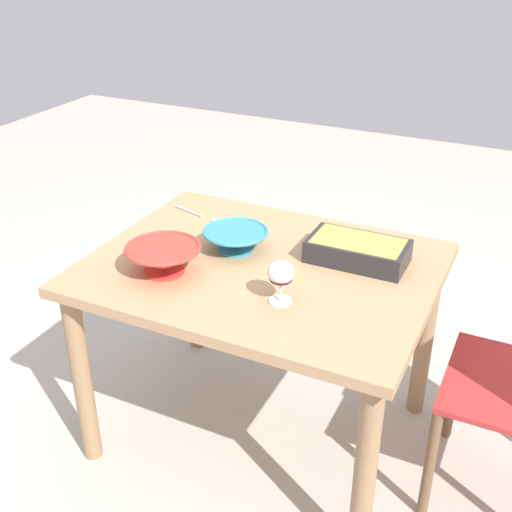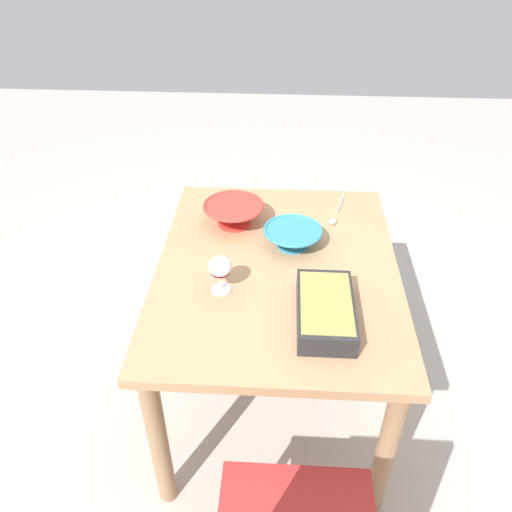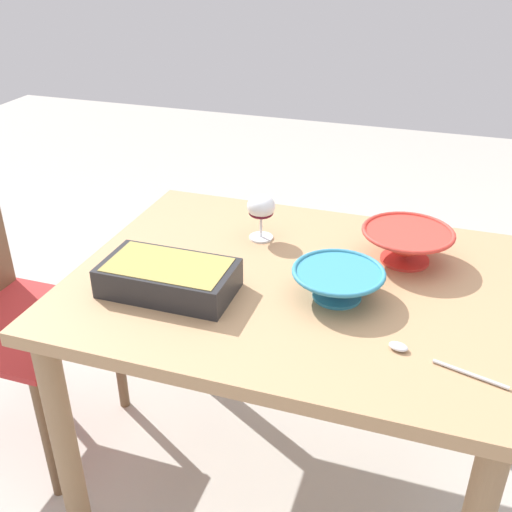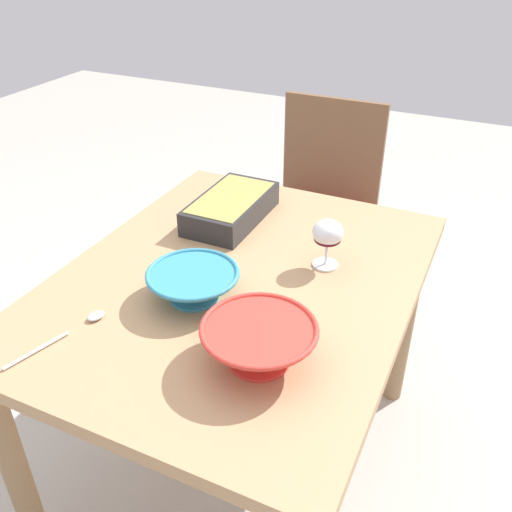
{
  "view_description": "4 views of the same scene",
  "coord_description": "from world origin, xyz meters",
  "px_view_note": "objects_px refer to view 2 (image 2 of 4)",
  "views": [
    {
      "loc": [
        -0.82,
        1.76,
        1.8
      ],
      "look_at": [
        0.01,
        0.03,
        0.79
      ],
      "focal_mm": 45.55,
      "sensor_mm": 36.0,
      "label": 1
    },
    {
      "loc": [
        -1.52,
        -0.01,
        1.92
      ],
      "look_at": [
        0.0,
        0.08,
        0.78
      ],
      "focal_mm": 35.75,
      "sensor_mm": 36.0,
      "label": 2
    },
    {
      "loc": [
        0.34,
        -1.33,
        1.56
      ],
      "look_at": [
        -0.1,
        -0.01,
        0.8
      ],
      "focal_mm": 42.18,
      "sensor_mm": 36.0,
      "label": 3
    },
    {
      "loc": [
        1.1,
        0.57,
        1.58
      ],
      "look_at": [
        -0.08,
        0.02,
        0.77
      ],
      "focal_mm": 39.3,
      "sensor_mm": 36.0,
      "label": 4
    }
  ],
  "objects_px": {
    "mixing_bowl": "(234,213)",
    "small_bowl": "(293,236)",
    "wine_glass": "(220,268)",
    "serving_spoon": "(335,215)",
    "casserole_dish": "(325,310)",
    "dining_table": "(277,287)"
  },
  "relations": [
    {
      "from": "mixing_bowl",
      "to": "casserole_dish",
      "type": "bearing_deg",
      "value": -147.57
    },
    {
      "from": "dining_table",
      "to": "small_bowl",
      "type": "relative_size",
      "value": 4.97
    },
    {
      "from": "serving_spoon",
      "to": "mixing_bowl",
      "type": "bearing_deg",
      "value": 101.17
    },
    {
      "from": "dining_table",
      "to": "mixing_bowl",
      "type": "bearing_deg",
      "value": 35.1
    },
    {
      "from": "mixing_bowl",
      "to": "small_bowl",
      "type": "xyz_separation_m",
      "value": [
        -0.14,
        -0.24,
        -0.01
      ]
    },
    {
      "from": "casserole_dish",
      "to": "serving_spoon",
      "type": "bearing_deg",
      "value": -6.96
    },
    {
      "from": "wine_glass",
      "to": "serving_spoon",
      "type": "distance_m",
      "value": 0.68
    },
    {
      "from": "wine_glass",
      "to": "mixing_bowl",
      "type": "distance_m",
      "value": 0.43
    },
    {
      "from": "dining_table",
      "to": "serving_spoon",
      "type": "distance_m",
      "value": 0.44
    },
    {
      "from": "dining_table",
      "to": "casserole_dish",
      "type": "relative_size",
      "value": 3.45
    },
    {
      "from": "small_bowl",
      "to": "serving_spoon",
      "type": "xyz_separation_m",
      "value": [
        0.23,
        -0.19,
        -0.04
      ]
    },
    {
      "from": "casserole_dish",
      "to": "small_bowl",
      "type": "bearing_deg",
      "value": 14.57
    },
    {
      "from": "dining_table",
      "to": "wine_glass",
      "type": "height_order",
      "value": "wine_glass"
    },
    {
      "from": "mixing_bowl",
      "to": "serving_spoon",
      "type": "distance_m",
      "value": 0.44
    },
    {
      "from": "dining_table",
      "to": "wine_glass",
      "type": "bearing_deg",
      "value": 128.33
    },
    {
      "from": "dining_table",
      "to": "mixing_bowl",
      "type": "relative_size",
      "value": 4.58
    },
    {
      "from": "mixing_bowl",
      "to": "serving_spoon",
      "type": "relative_size",
      "value": 0.99
    },
    {
      "from": "dining_table",
      "to": "small_bowl",
      "type": "distance_m",
      "value": 0.21
    },
    {
      "from": "casserole_dish",
      "to": "serving_spoon",
      "type": "relative_size",
      "value": 1.32
    },
    {
      "from": "dining_table",
      "to": "small_bowl",
      "type": "xyz_separation_m",
      "value": [
        0.13,
        -0.06,
        0.15
      ]
    },
    {
      "from": "wine_glass",
      "to": "mixing_bowl",
      "type": "relative_size",
      "value": 0.55
    },
    {
      "from": "dining_table",
      "to": "small_bowl",
      "type": "bearing_deg",
      "value": -23.28
    }
  ]
}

